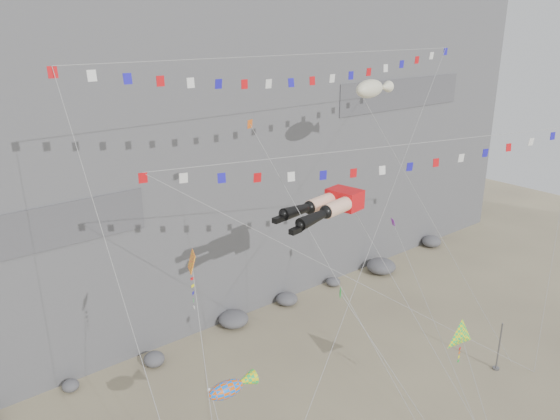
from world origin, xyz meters
name	(u,v)px	position (x,y,z in m)	size (l,w,h in m)	color
cliff	(133,20)	(0.00, 32.00, 25.00)	(80.00, 28.00, 50.00)	slate
talus_boulders	(234,319)	(0.00, 17.00, 0.60)	(60.00, 3.00, 1.20)	#5B5B60
anchor_pole_right	(499,347)	(11.79, -0.71, 1.98)	(0.12, 0.12, 3.95)	slate
legs_kite	(327,206)	(-0.30, 5.61, 13.91)	(7.25, 14.88, 19.44)	red
flag_banner_upper	(302,55)	(0.44, 8.99, 22.86)	(30.71, 12.81, 30.10)	red
flag_banner_lower	(398,146)	(3.57, 3.47, 17.58)	(30.29, 10.28, 21.18)	red
harlequin_kite	(192,263)	(-11.98, 2.18, 14.57)	(2.91, 6.71, 15.86)	red
fish_windsock	(226,390)	(-10.96, 1.36, 7.78)	(3.40, 6.20, 9.65)	#EC5E0C
delta_kite	(462,337)	(4.07, -2.06, 6.50)	(4.80, 6.84, 9.73)	#FFE90D
blimp_windsock	(370,89)	(8.18, 10.12, 20.11)	(7.61, 12.40, 23.59)	#EEE8C3
small_kite_a	(255,133)	(-4.04, 8.05, 18.64)	(4.27, 14.33, 23.78)	#EA5C13
small_kite_b	(394,225)	(7.19, 6.18, 10.70)	(5.26, 13.03, 17.06)	purple
small_kite_c	(344,298)	(-3.79, 0.56, 10.74)	(3.97, 8.64, 14.01)	green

